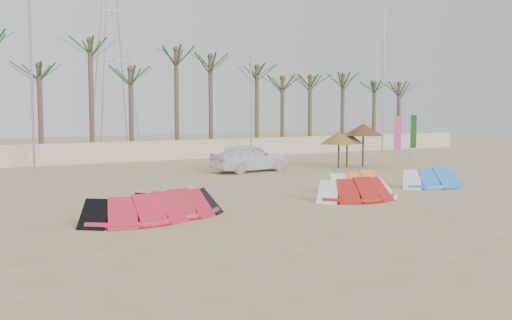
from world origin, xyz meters
TOP-DOWN VIEW (x-y plane):
  - ground at (0.00, 0.00)m, footprint 120.00×120.00m
  - boundary_wall at (0.00, 22.00)m, footprint 60.00×0.30m
  - palm_line at (0.67, 23.50)m, footprint 52.00×4.00m
  - lamp_b at (-5.96, 20.00)m, footprint 1.25×0.14m
  - lamp_c at (8.04, 20.00)m, footprint 1.25×0.14m
  - lamp_d at (20.04, 20.00)m, footprint 1.25×0.14m
  - pylon at (1.00, 28.00)m, footprint 3.00×3.00m
  - kite_red_left at (-6.02, 2.79)m, footprint 3.63×1.78m
  - kite_red_mid at (-4.79, 3.03)m, footprint 2.99×1.55m
  - kite_red_right at (2.16, 2.64)m, footprint 3.38×1.81m
  - kite_orange at (3.85, 4.44)m, footprint 3.50×2.08m
  - kite_blue at (7.39, 3.76)m, footprint 3.33×1.60m
  - parasol_left at (8.99, 11.88)m, footprint 2.11×2.11m
  - parasol_mid at (9.83, 12.16)m, footprint 1.87×1.87m
  - parasol_right at (10.71, 11.77)m, footprint 2.27×2.27m
  - flag_pink at (13.20, 11.64)m, footprint 0.43×0.20m
  - flag_green at (15.08, 12.15)m, footprint 0.45×0.12m
  - car at (3.70, 12.86)m, footprint 4.58×2.28m

SIDE VIEW (x-z plane):
  - ground at x=0.00m, z-range 0.00..0.00m
  - pylon at x=1.00m, z-range -7.00..7.00m
  - kite_red_mid at x=-4.79m, z-range -0.03..0.87m
  - kite_red_right at x=2.16m, z-range -0.03..0.87m
  - kite_orange at x=3.85m, z-range -0.03..0.87m
  - kite_blue at x=7.39m, z-range -0.03..0.87m
  - kite_red_left at x=-6.02m, z-range -0.03..0.87m
  - boundary_wall at x=0.00m, z-range 0.00..1.30m
  - car at x=3.70m, z-range 0.00..1.50m
  - parasol_mid at x=9.83m, z-range 0.68..2.75m
  - parasol_left at x=8.99m, z-range 0.69..2.77m
  - flag_pink at x=13.20m, z-range 0.29..3.38m
  - flag_green at x=15.08m, z-range 0.29..3.46m
  - parasol_right at x=10.71m, z-range 0.91..3.43m
  - lamp_b at x=-5.96m, z-range 0.27..11.27m
  - lamp_c at x=8.04m, z-range 0.27..11.27m
  - lamp_d at x=20.04m, z-range 0.27..11.27m
  - palm_line at x=0.67m, z-range 2.59..10.29m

